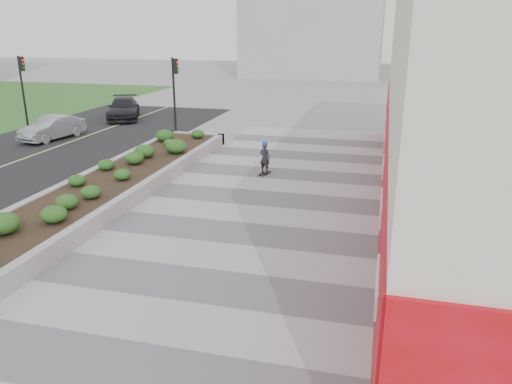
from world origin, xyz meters
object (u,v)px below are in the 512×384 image
planter (106,185)px  skateboarder (265,158)px  traffic_signal_near (175,85)px  traffic_signal_far (23,82)px  car_dark (123,109)px  car_silver (52,128)px

planter → skateboarder: 6.33m
skateboarder → traffic_signal_near: bearing=155.3°
planter → traffic_signal_near: traffic_signal_near is taller
traffic_signal_near → traffic_signal_far: size_ratio=1.00×
traffic_signal_far → skateboarder: 16.92m
planter → traffic_signal_far: 15.00m
traffic_signal_near → car_dark: 7.08m
car_silver → skateboarder: bearing=-6.6°
traffic_signal_far → skateboarder: size_ratio=3.03×
car_silver → planter: bearing=-35.4°
car_dark → skateboarder: bearing=-65.4°
skateboarder → car_silver: size_ratio=0.37×
traffic_signal_near → skateboarder: (6.53, -6.38, -2.06)m
traffic_signal_far → car_dark: bearing=50.3°
planter → car_dark: bearing=116.3°
car_silver → car_dark: 6.68m
car_silver → traffic_signal_far: bearing=155.8°
traffic_signal_far → planter: bearing=-42.5°
planter → traffic_signal_far: (-10.93, 10.00, 2.34)m
traffic_signal_far → traffic_signal_near: bearing=3.1°
planter → skateboarder: (4.80, 4.12, 0.29)m
traffic_signal_near → car_silver: traffic_signal_near is taller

